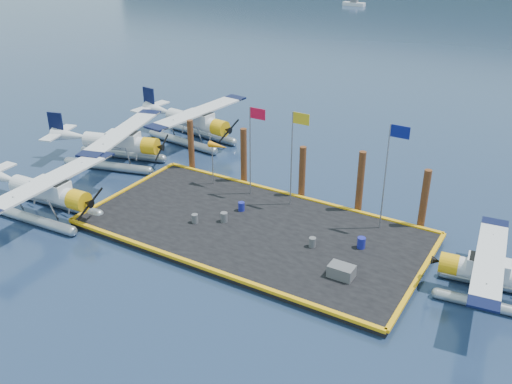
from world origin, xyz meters
TOP-DOWN VIEW (x-y plane):
  - ground at (0.00, 0.00)m, footprint 4000.00×4000.00m
  - dock at (0.00, 0.00)m, footprint 20.00×10.00m
  - dock_bumpers at (0.00, 0.00)m, footprint 20.25×10.25m
  - seaplane_a at (-11.96, -4.79)m, footprint 9.23×10.18m
  - seaplane_b at (-13.98, 3.69)m, footprint 9.59×10.34m
  - seaplane_c at (-11.84, 10.43)m, footprint 9.65×10.64m
  - seaplane_d at (13.44, 0.49)m, footprint 7.86×8.67m
  - drum_0 at (-1.86, -0.31)m, footprint 0.43×0.43m
  - drum_2 at (3.98, -0.18)m, footprint 0.40×0.40m
  - drum_3 at (-3.31, -1.31)m, footprint 0.39×0.39m
  - drum_4 at (6.38, 1.10)m, footprint 0.46×0.46m
  - drum_5 at (-1.72, 1.44)m, footprint 0.41×0.41m
  - crate at (6.54, -2.07)m, footprint 1.31×0.87m
  - flagpole_red at (-2.29, 3.80)m, footprint 1.14×0.08m
  - flagpole_yellow at (0.70, 3.80)m, footprint 1.14×0.08m
  - flagpole_blue at (6.70, 3.80)m, footprint 1.14×0.08m
  - windsock at (-5.03, 3.80)m, footprint 1.40×0.44m
  - piling_0 at (-8.50, 5.40)m, footprint 0.44×0.44m
  - piling_1 at (-4.00, 5.40)m, footprint 0.44×0.44m
  - piling_2 at (0.50, 5.40)m, footprint 0.44×0.44m
  - piling_3 at (4.50, 5.40)m, footprint 0.44×0.44m
  - piling_4 at (8.50, 5.40)m, footprint 0.44×0.44m

SIDE VIEW (x-z plane):
  - ground at x=0.00m, z-range 0.00..0.00m
  - dock at x=0.00m, z-range 0.00..0.40m
  - dock_bumpers at x=0.00m, z-range 0.40..0.58m
  - drum_3 at x=-3.31m, z-range 0.40..0.95m
  - drum_2 at x=3.98m, z-range 0.40..0.96m
  - drum_5 at x=-1.72m, z-range 0.40..0.97m
  - drum_0 at x=-1.86m, z-range 0.40..1.00m
  - drum_4 at x=6.38m, z-range 0.40..1.05m
  - crate at x=6.54m, z-range 0.40..1.05m
  - seaplane_d at x=13.44m, z-range -0.20..2.87m
  - seaplane_a at x=-11.96m, z-range -0.23..3.38m
  - seaplane_b at x=-13.98m, z-range -0.24..3.44m
  - seaplane_c at x=-11.84m, z-range -0.24..3.53m
  - piling_2 at x=0.50m, z-range 0.00..3.80m
  - piling_0 at x=-8.50m, z-range 0.00..4.00m
  - piling_4 at x=8.50m, z-range 0.00..4.00m
  - piling_1 at x=-4.00m, z-range 0.00..4.20m
  - piling_3 at x=4.50m, z-range 0.00..4.30m
  - windsock at x=-5.03m, z-range 1.67..4.79m
  - flagpole_red at x=-2.29m, z-range 1.40..7.40m
  - flagpole_yellow at x=0.70m, z-range 1.41..7.61m
  - flagpole_blue at x=6.70m, z-range 1.44..7.94m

